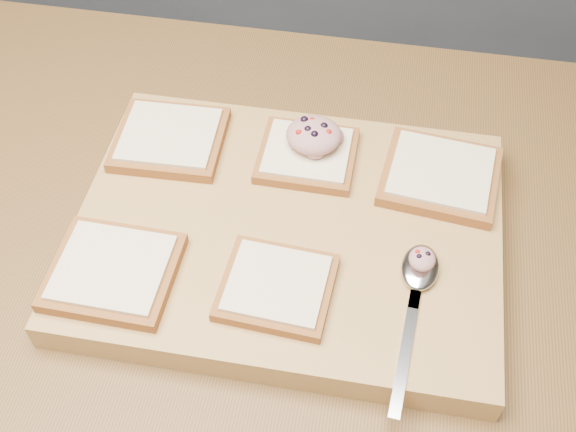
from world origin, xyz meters
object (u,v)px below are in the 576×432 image
object	(u,v)px
tuna_salad_dollop	(314,135)
spoon	(418,279)
cutting_board	(288,233)
bread_far_center	(307,155)

from	to	relation	value
tuna_salad_dollop	spoon	size ratio (longest dim) A/B	0.32
tuna_salad_dollop	spoon	world-z (taller)	tuna_salad_dollop
cutting_board	bread_far_center	world-z (taller)	bread_far_center
cutting_board	bread_far_center	bearing A→B (deg)	86.85
cutting_board	spoon	world-z (taller)	spoon
tuna_salad_dollop	cutting_board	bearing A→B (deg)	-95.78
bread_far_center	tuna_salad_dollop	size ratio (longest dim) A/B	1.75
cutting_board	spoon	distance (m)	0.16
bread_far_center	tuna_salad_dollop	bearing A→B (deg)	61.19
bread_far_center	spoon	world-z (taller)	bread_far_center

